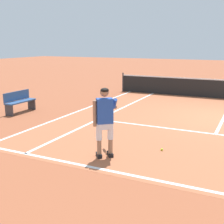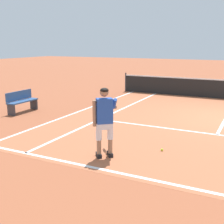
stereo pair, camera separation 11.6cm
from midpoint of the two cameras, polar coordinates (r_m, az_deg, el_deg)
court_inner_surface at (r=10.93m, az=20.60°, el=-2.27°), size 10.98×10.63×0.00m
line_baseline at (r=6.15m, az=14.90°, el=-13.76°), size 10.98×0.10×0.01m
line_service at (r=9.69m, az=19.71°, el=-4.09°), size 8.23×0.10×0.01m
line_singles_left at (r=12.03m, az=0.80°, el=-0.06°), size 0.10×10.23×0.01m
line_doubles_left at (r=12.68m, az=-4.79°, el=0.58°), size 0.10×10.23×0.01m
tennis_player at (r=7.15m, az=-0.97°, el=-1.07°), size 0.67×1.19×1.71m
tennis_ball_near_feet at (r=7.91m, az=9.92°, el=-7.10°), size 0.07×0.07×0.07m
courtside_bench at (r=12.53m, az=-16.59°, el=2.01°), size 0.40×1.40×0.85m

